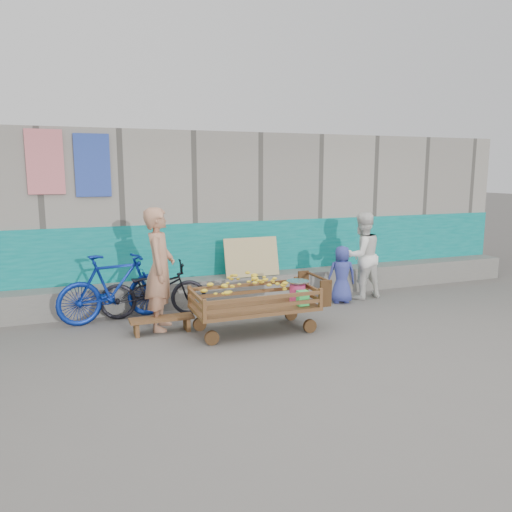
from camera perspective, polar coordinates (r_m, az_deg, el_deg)
name	(u,v)px	position (r m, az deg, el deg)	size (l,w,h in m)	color
ground	(288,341)	(6.97, 3.64, -9.70)	(80.00, 80.00, 0.00)	#605C57
building_wall	(207,212)	(10.42, -5.58, 5.00)	(12.00, 3.50, 3.00)	gray
banana_cart	(252,295)	(7.18, -0.42, -4.43)	(1.93, 0.88, 0.82)	brown
bench	(162,321)	(7.39, -10.71, -7.35)	(0.91, 0.27, 0.23)	brown
vendor_man	(160,269)	(7.42, -10.94, -1.46)	(0.66, 0.43, 1.80)	tan
woman	(362,256)	(9.28, 11.99, 0.05)	(0.77, 0.60, 1.58)	white
child	(342,274)	(8.93, 9.76, -2.08)	(0.50, 0.32, 1.02)	#323C8F
bicycle_dark	(154,290)	(8.13, -11.63, -3.80)	(0.59, 1.68, 0.88)	black
bicycle_blue	(115,287)	(8.05, -15.86, -3.47)	(0.50, 1.77, 1.06)	navy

